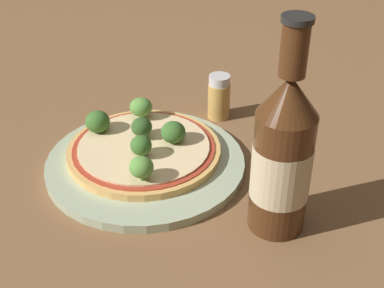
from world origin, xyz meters
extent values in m
plane|color=brown|center=(0.00, 0.00, 0.00)|extent=(3.00, 3.00, 0.00)
cylinder|color=#A3B293|center=(0.02, 0.01, 0.01)|extent=(0.27, 0.27, 0.01)
cylinder|color=tan|center=(0.01, 0.02, 0.02)|extent=(0.21, 0.21, 0.01)
cylinder|color=#A83823|center=(0.01, 0.02, 0.02)|extent=(0.19, 0.19, 0.00)
cylinder|color=beige|center=(0.01, 0.02, 0.02)|extent=(0.18, 0.18, 0.00)
cylinder|color=#6B8E51|center=(-0.02, 0.09, 0.03)|extent=(0.01, 0.01, 0.01)
ellipsoid|color=#568E3D|center=(-0.02, 0.09, 0.04)|extent=(0.03, 0.03, 0.03)
cylinder|color=#6B8E51|center=(0.04, 0.04, 0.03)|extent=(0.01, 0.01, 0.01)
ellipsoid|color=#386628|center=(0.04, 0.04, 0.04)|extent=(0.03, 0.03, 0.03)
cylinder|color=#6B8E51|center=(0.02, -0.01, 0.03)|extent=(0.01, 0.01, 0.01)
ellipsoid|color=#386628|center=(0.02, -0.01, 0.04)|extent=(0.03, 0.03, 0.03)
cylinder|color=#6B8E51|center=(0.04, -0.05, 0.03)|extent=(0.01, 0.01, 0.01)
ellipsoid|color=#568E3D|center=(0.04, -0.05, 0.04)|extent=(0.03, 0.03, 0.03)
cylinder|color=#6B8E51|center=(-0.07, 0.03, 0.03)|extent=(0.01, 0.01, 0.01)
ellipsoid|color=#386628|center=(-0.07, 0.03, 0.04)|extent=(0.03, 0.03, 0.03)
cylinder|color=#6B8E51|center=(0.00, 0.04, 0.03)|extent=(0.01, 0.01, 0.01)
ellipsoid|color=#2D5123|center=(0.00, 0.04, 0.04)|extent=(0.03, 0.03, 0.03)
cylinder|color=#472814|center=(0.20, -0.05, 0.07)|extent=(0.07, 0.07, 0.15)
cylinder|color=#C6B793|center=(0.20, -0.05, 0.08)|extent=(0.07, 0.07, 0.07)
cone|color=#472814|center=(0.20, -0.05, 0.17)|extent=(0.07, 0.07, 0.04)
cylinder|color=#472814|center=(0.20, -0.05, 0.22)|extent=(0.03, 0.03, 0.05)
cylinder|color=black|center=(0.20, -0.05, 0.25)|extent=(0.03, 0.03, 0.01)
cylinder|color=tan|center=(0.07, 0.17, 0.03)|extent=(0.03, 0.03, 0.06)
cylinder|color=silver|center=(0.07, 0.17, 0.06)|extent=(0.03, 0.03, 0.01)
camera|label=1|loc=(0.26, -0.53, 0.42)|focal=50.00mm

